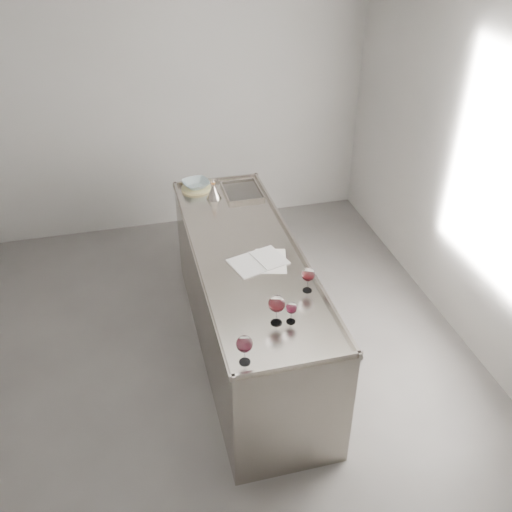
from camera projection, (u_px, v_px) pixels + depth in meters
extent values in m
cube|color=#4F4C4A|center=(193.00, 387.00, 4.30)|extent=(4.50, 5.00, 0.02)
cube|color=gray|center=(144.00, 99.00, 5.54)|extent=(4.50, 0.02, 2.80)
cube|color=gray|center=(502.00, 186.00, 3.98)|extent=(0.02, 5.00, 2.80)
cube|color=gray|center=(248.00, 304.00, 4.38)|extent=(0.75, 2.40, 0.92)
cube|color=gray|center=(247.00, 254.00, 4.12)|extent=(0.77, 2.42, 0.02)
cube|color=gray|center=(298.00, 365.00, 3.15)|extent=(0.77, 0.02, 0.03)
cube|color=gray|center=(216.00, 180.00, 5.06)|extent=(0.77, 0.02, 0.03)
cube|color=gray|center=(197.00, 258.00, 4.03)|extent=(0.02, 2.42, 0.03)
cube|color=gray|center=(296.00, 244.00, 4.18)|extent=(0.02, 2.42, 0.03)
cube|color=#595654|center=(242.00, 193.00, 4.89)|extent=(0.30, 0.38, 0.01)
cylinder|color=white|center=(245.00, 362.00, 3.19)|extent=(0.07, 0.07, 0.00)
cylinder|color=white|center=(245.00, 356.00, 3.16)|extent=(0.01, 0.01, 0.09)
ellipsoid|color=white|center=(244.00, 344.00, 3.11)|extent=(0.09, 0.09, 0.10)
cylinder|color=#360711|center=(245.00, 347.00, 3.12)|extent=(0.07, 0.07, 0.02)
cylinder|color=white|center=(276.00, 323.00, 3.47)|extent=(0.07, 0.07, 0.00)
cylinder|color=white|center=(276.00, 316.00, 3.44)|extent=(0.01, 0.01, 0.10)
ellipsoid|color=white|center=(277.00, 304.00, 3.38)|extent=(0.10, 0.10, 0.11)
cylinder|color=#3C080C|center=(277.00, 307.00, 3.40)|extent=(0.07, 0.07, 0.02)
cylinder|color=white|center=(307.00, 290.00, 3.74)|extent=(0.06, 0.06, 0.00)
cylinder|color=white|center=(308.00, 285.00, 3.71)|extent=(0.01, 0.01, 0.09)
ellipsoid|color=white|center=(308.00, 274.00, 3.67)|extent=(0.09, 0.09, 0.09)
cylinder|color=#39070A|center=(308.00, 277.00, 3.68)|extent=(0.06, 0.06, 0.02)
cylinder|color=white|center=(291.00, 321.00, 3.48)|extent=(0.06, 0.06, 0.00)
cylinder|color=white|center=(291.00, 317.00, 3.45)|extent=(0.01, 0.01, 0.07)
ellipsoid|color=white|center=(291.00, 308.00, 3.42)|extent=(0.07, 0.07, 0.08)
cylinder|color=#3C0815|center=(291.00, 310.00, 3.43)|extent=(0.05, 0.05, 0.02)
cube|color=silver|center=(246.00, 266.00, 3.97)|extent=(0.25, 0.30, 0.01)
cube|color=silver|center=(270.00, 258.00, 4.05)|extent=(0.25, 0.30, 0.01)
cylinder|color=white|center=(258.00, 261.00, 4.00)|extent=(0.08, 0.26, 0.01)
cube|color=silver|center=(271.00, 261.00, 4.02)|extent=(0.29, 0.36, 0.00)
cylinder|color=beige|center=(196.00, 188.00, 4.94)|extent=(0.30, 0.30, 0.02)
imported|color=#93A9AC|center=(196.00, 184.00, 4.92)|extent=(0.27, 0.27, 0.06)
cone|color=gray|center=(214.00, 193.00, 4.77)|extent=(0.13, 0.13, 0.11)
cylinder|color=gray|center=(213.00, 185.00, 4.73)|extent=(0.02, 0.02, 0.03)
cylinder|color=#AF6730|center=(213.00, 183.00, 4.72)|extent=(0.03, 0.03, 0.01)
cone|color=gray|center=(213.00, 180.00, 4.70)|extent=(0.02, 0.02, 0.04)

